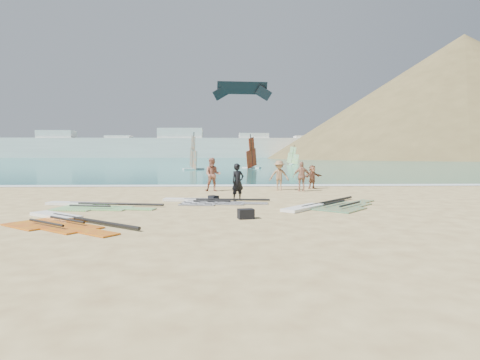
{
  "coord_description": "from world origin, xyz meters",
  "views": [
    {
      "loc": [
        -1.41,
        -15.37,
        2.36
      ],
      "look_at": [
        -0.74,
        4.0,
        1.0
      ],
      "focal_mm": 30.0,
      "sensor_mm": 36.0,
      "label": 1
    }
  ],
  "objects_px": {
    "gear_bag_far": "(213,198)",
    "beachgoer_back": "(302,176)",
    "beachgoer_mid": "(279,175)",
    "beachgoer_right": "(312,177)",
    "person_wetsuit": "(238,182)",
    "beachgoer_left": "(213,175)",
    "rig_green": "(89,206)",
    "gear_bag_near": "(246,214)",
    "rig_orange": "(328,206)",
    "rig_grey": "(205,201)",
    "rig_red": "(61,221)"
  },
  "relations": [
    {
      "from": "gear_bag_near",
      "to": "beachgoer_right",
      "type": "distance_m",
      "value": 12.41
    },
    {
      "from": "beachgoer_left",
      "to": "beachgoer_right",
      "type": "xyz_separation_m",
      "value": [
        6.32,
        1.39,
        -0.24
      ]
    },
    {
      "from": "rig_grey",
      "to": "person_wetsuit",
      "type": "relative_size",
      "value": 2.82
    },
    {
      "from": "person_wetsuit",
      "to": "gear_bag_far",
      "type": "bearing_deg",
      "value": 160.72
    },
    {
      "from": "person_wetsuit",
      "to": "beachgoer_left",
      "type": "xyz_separation_m",
      "value": [
        -1.36,
        4.76,
        0.1
      ]
    },
    {
      "from": "gear_bag_near",
      "to": "person_wetsuit",
      "type": "bearing_deg",
      "value": 91.46
    },
    {
      "from": "rig_orange",
      "to": "rig_red",
      "type": "relative_size",
      "value": 1.05
    },
    {
      "from": "gear_bag_far",
      "to": "beachgoer_right",
      "type": "xyz_separation_m",
      "value": [
        6.13,
        6.37,
        0.62
      ]
    },
    {
      "from": "beachgoer_right",
      "to": "beachgoer_left",
      "type": "bearing_deg",
      "value": 160.35
    },
    {
      "from": "gear_bag_far",
      "to": "beachgoer_back",
      "type": "xyz_separation_m",
      "value": [
        5.14,
        4.75,
        0.75
      ]
    },
    {
      "from": "rig_grey",
      "to": "beachgoer_back",
      "type": "height_order",
      "value": "beachgoer_back"
    },
    {
      "from": "beachgoer_right",
      "to": "rig_green",
      "type": "bearing_deg",
      "value": -176.53
    },
    {
      "from": "rig_red",
      "to": "gear_bag_far",
      "type": "relative_size",
      "value": 10.21
    },
    {
      "from": "beachgoer_left",
      "to": "beachgoer_right",
      "type": "bearing_deg",
      "value": 15.92
    },
    {
      "from": "person_wetsuit",
      "to": "beachgoer_left",
      "type": "height_order",
      "value": "beachgoer_left"
    },
    {
      "from": "rig_red",
      "to": "gear_bag_near",
      "type": "distance_m",
      "value": 6.24
    },
    {
      "from": "rig_orange",
      "to": "gear_bag_far",
      "type": "relative_size",
      "value": 10.74
    },
    {
      "from": "beachgoer_mid",
      "to": "rig_orange",
      "type": "bearing_deg",
      "value": -74.25
    },
    {
      "from": "gear_bag_far",
      "to": "beachgoer_mid",
      "type": "xyz_separation_m",
      "value": [
        3.87,
        5.43,
        0.78
      ]
    },
    {
      "from": "gear_bag_far",
      "to": "beachgoer_mid",
      "type": "height_order",
      "value": "beachgoer_mid"
    },
    {
      "from": "rig_green",
      "to": "gear_bag_far",
      "type": "distance_m",
      "value": 5.56
    },
    {
      "from": "gear_bag_near",
      "to": "gear_bag_far",
      "type": "bearing_deg",
      "value": 104.48
    },
    {
      "from": "beachgoer_mid",
      "to": "beachgoer_back",
      "type": "distance_m",
      "value": 1.45
    },
    {
      "from": "gear_bag_near",
      "to": "beachgoer_back",
      "type": "height_order",
      "value": "beachgoer_back"
    },
    {
      "from": "rig_grey",
      "to": "beachgoer_left",
      "type": "distance_m",
      "value": 5.46
    },
    {
      "from": "rig_orange",
      "to": "beachgoer_left",
      "type": "xyz_separation_m",
      "value": [
        -5.12,
        7.24,
        0.95
      ]
    },
    {
      "from": "rig_green",
      "to": "beachgoer_left",
      "type": "distance_m",
      "value": 8.5
    },
    {
      "from": "beachgoer_back",
      "to": "rig_orange",
      "type": "bearing_deg",
      "value": 91.72
    },
    {
      "from": "beachgoer_left",
      "to": "beachgoer_mid",
      "type": "bearing_deg",
      "value": 9.87
    },
    {
      "from": "beachgoer_back",
      "to": "rig_green",
      "type": "bearing_deg",
      "value": 35.55
    },
    {
      "from": "rig_grey",
      "to": "rig_red",
      "type": "height_order",
      "value": "rig_red"
    },
    {
      "from": "rig_red",
      "to": "beachgoer_right",
      "type": "xyz_separation_m",
      "value": [
        11.04,
        11.98,
        0.71
      ]
    },
    {
      "from": "rig_green",
      "to": "gear_bag_near",
      "type": "relative_size",
      "value": 9.78
    },
    {
      "from": "rig_grey",
      "to": "rig_red",
      "type": "xyz_separation_m",
      "value": [
        -4.54,
        -5.22,
        0.0
      ]
    },
    {
      "from": "gear_bag_near",
      "to": "gear_bag_far",
      "type": "distance_m",
      "value": 5.21
    },
    {
      "from": "beachgoer_left",
      "to": "beachgoer_back",
      "type": "height_order",
      "value": "beachgoer_left"
    },
    {
      "from": "beachgoer_left",
      "to": "beachgoer_mid",
      "type": "xyz_separation_m",
      "value": [
        4.06,
        0.45,
        -0.09
      ]
    },
    {
      "from": "rig_orange",
      "to": "beachgoer_right",
      "type": "relative_size",
      "value": 3.27
    },
    {
      "from": "beachgoer_left",
      "to": "rig_green",
      "type": "bearing_deg",
      "value": -123.45
    },
    {
      "from": "rig_green",
      "to": "gear_bag_near",
      "type": "distance_m",
      "value": 7.34
    },
    {
      "from": "gear_bag_near",
      "to": "person_wetsuit",
      "type": "height_order",
      "value": "person_wetsuit"
    },
    {
      "from": "rig_green",
      "to": "rig_orange",
      "type": "relative_size",
      "value": 1.07
    },
    {
      "from": "beachgoer_left",
      "to": "beachgoer_back",
      "type": "relative_size",
      "value": 1.13
    },
    {
      "from": "gear_bag_near",
      "to": "beachgoer_mid",
      "type": "height_order",
      "value": "beachgoer_mid"
    },
    {
      "from": "rig_grey",
      "to": "rig_orange",
      "type": "height_order",
      "value": "rig_orange"
    },
    {
      "from": "beachgoer_left",
      "to": "rig_grey",
      "type": "bearing_deg",
      "value": -88.4
    },
    {
      "from": "beachgoer_left",
      "to": "beachgoer_right",
      "type": "distance_m",
      "value": 6.48
    },
    {
      "from": "beachgoer_mid",
      "to": "rig_grey",
      "type": "bearing_deg",
      "value": -118.13
    },
    {
      "from": "beachgoer_mid",
      "to": "beachgoer_right",
      "type": "bearing_deg",
      "value": 30.48
    },
    {
      "from": "rig_green",
      "to": "beachgoer_right",
      "type": "bearing_deg",
      "value": 46.65
    }
  ]
}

